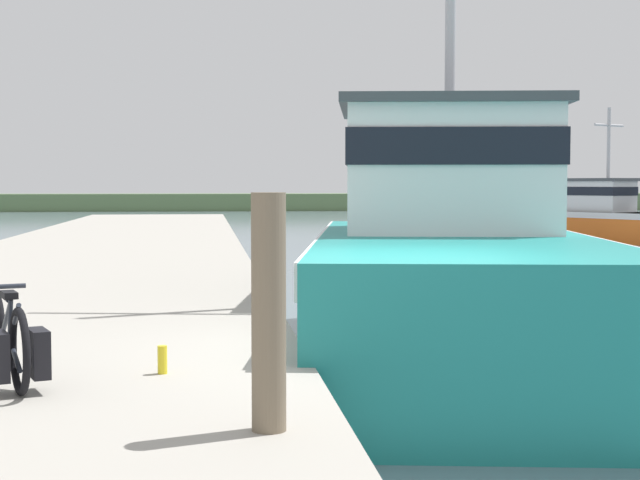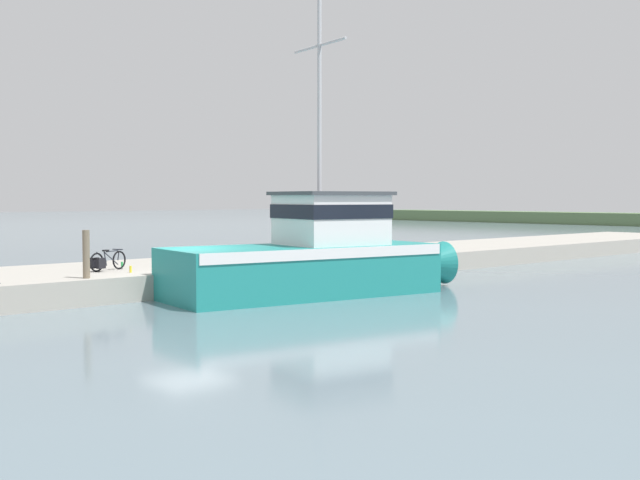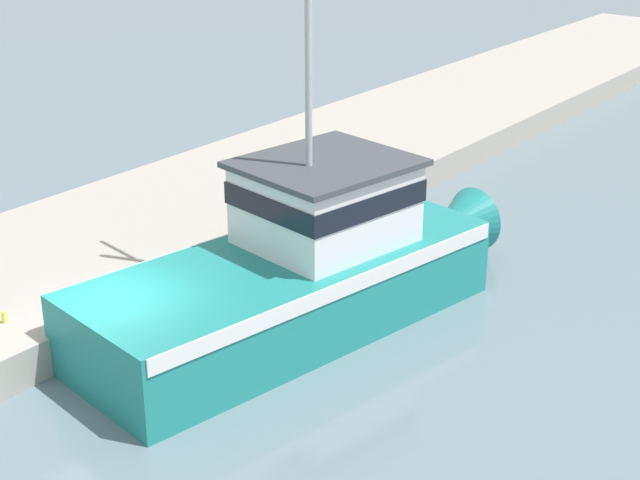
% 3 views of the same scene
% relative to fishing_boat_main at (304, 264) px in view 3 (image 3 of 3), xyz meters
% --- Properties ---
extents(ground_plane, '(320.00, 320.00, 0.00)m').
position_rel_fishing_boat_main_xyz_m(ground_plane, '(-1.51, -3.99, -1.31)').
color(ground_plane, slate).
extents(fishing_boat_main, '(4.80, 10.94, 9.78)m').
position_rel_fishing_boat_main_xyz_m(fishing_boat_main, '(0.00, 0.00, 0.00)').
color(fishing_boat_main, teal).
rests_on(fishing_boat_main, ground_plane).
extents(water_bottle_by_bike, '(0.08, 0.08, 0.22)m').
position_rel_fishing_boat_main_xyz_m(water_bottle_by_bike, '(-3.55, -4.83, -0.40)').
color(water_bottle_by_bike, yellow).
rests_on(water_bottle_by_bike, dock_pier).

